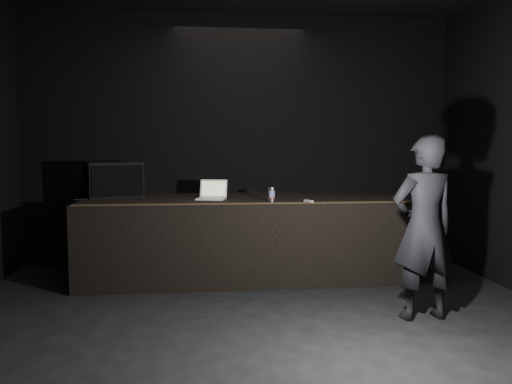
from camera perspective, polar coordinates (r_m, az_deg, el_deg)
The scene contains 11 objects.
ground at distance 3.97m, azimuth 2.02°, elevation -19.17°, with size 7.00×7.00×0.00m, color black.
room_walls at distance 3.65m, azimuth 2.11°, elevation 11.23°, with size 6.10×7.10×3.52m.
stage_riser at distance 6.44m, azimuth -1.35°, elevation -5.08°, with size 4.00×1.50×1.00m, color black.
riser_lip at distance 5.67m, azimuth -0.79°, elevation -1.29°, with size 3.92×0.10×0.01m, color brown.
stage_monitor at distance 6.66m, azimuth -15.98°, elevation 1.35°, with size 0.81×0.71×0.45m.
cable at distance 6.49m, azimuth -16.37°, elevation -0.67°, with size 0.02×0.02×0.88m, color black.
laptop at distance 6.22m, azimuth -5.03°, elevation -0.24°, with size 0.40×0.38×0.24m.
beer_can at distance 5.85m, azimuth 1.81°, elevation -0.30°, with size 0.07×0.07×0.17m.
plastic_cup at distance 6.61m, azimuth -0.30°, elevation -0.03°, with size 0.08×0.08×0.09m, color white.
wii_remote at distance 5.82m, azimuth 6.02°, elevation -1.06°, with size 0.04×0.15×0.03m, color white.
person at distance 4.99m, azimuth 18.64°, elevation -3.90°, with size 0.64×0.42×1.75m, color black.
Camera 1 is at (-0.51, -3.59, 1.63)m, focal length 35.00 mm.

